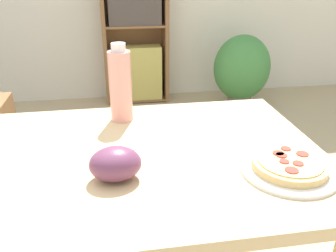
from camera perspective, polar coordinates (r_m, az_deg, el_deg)
The scene contains 6 objects.
dining_table at distance 1.06m, azimuth -13.71°, elevation -10.08°, with size 1.39×0.74×0.78m.
pizza_on_plate at distance 0.96m, azimuth 18.87°, elevation -6.20°, with size 0.25×0.25×0.04m.
grape_bunch at distance 0.88m, azimuth -8.36°, elevation -6.03°, with size 0.13×0.10×0.09m.
drink_bottle at distance 1.19m, azimuth -7.63°, elevation 6.52°, with size 0.07×0.07×0.26m.
bookshelf at distance 3.49m, azimuth -5.30°, elevation 14.78°, with size 0.62×0.26×1.48m.
potted_plant_floor at distance 3.44m, azimuth 11.74°, elevation 8.86°, with size 0.53×0.45×0.69m.
Camera 1 is at (0.16, -0.97, 1.26)m, focal length 38.00 mm.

